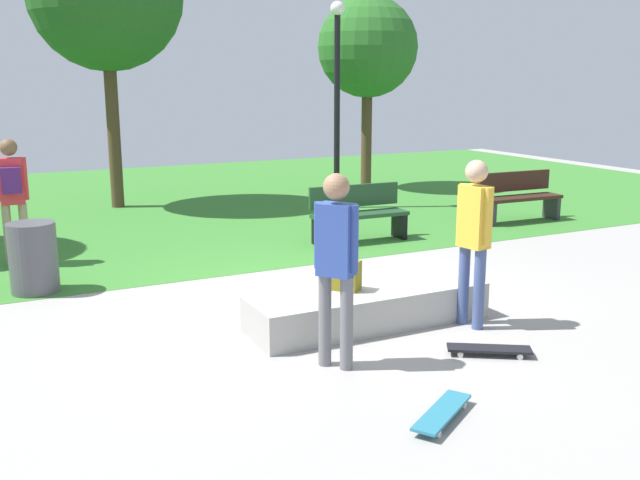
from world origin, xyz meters
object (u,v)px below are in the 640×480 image
object	(u,v)px
skater_performing_trick	(336,255)
skater_watching	(474,230)
backpack_on_ledge	(346,275)
skateboard_spare	(489,349)
skateboard_by_ledge	(442,412)
park_bench_far_right	(519,196)
pedestrian_with_backpack	(12,190)
lamp_post	(337,84)
park_bench_near_lamppost	(358,212)
trash_bin	(33,258)
tree_young_birch	(368,48)
concrete_ledge	(368,307)

from	to	relation	value
skater_performing_trick	skater_watching	world-z (taller)	skater_performing_trick
backpack_on_ledge	skateboard_spare	world-z (taller)	backpack_on_ledge
skater_watching	skateboard_by_ledge	world-z (taller)	skater_watching
park_bench_far_right	pedestrian_with_backpack	size ratio (longest dim) A/B	0.90
lamp_post	pedestrian_with_backpack	xyz separation A→B (m)	(-6.24, -2.00, -1.40)
skater_performing_trick	skateboard_by_ledge	world-z (taller)	skater_performing_trick
skater_watching	park_bench_near_lamppost	xyz separation A→B (m)	(0.99, 4.16, -0.58)
backpack_on_ledge	skateboard_spare	xyz separation A→B (m)	(0.79, -1.42, -0.49)
skater_performing_trick	park_bench_near_lamppost	xyz separation A→B (m)	(2.82, 4.51, -0.59)
park_bench_far_right	trash_bin	world-z (taller)	park_bench_far_right
park_bench_far_right	pedestrian_with_backpack	world-z (taller)	pedestrian_with_backpack
backpack_on_ledge	skater_watching	distance (m)	1.43
park_bench_far_right	tree_young_birch	size ratio (longest dim) A/B	0.36
backpack_on_ledge	pedestrian_with_backpack	distance (m)	5.32
backpack_on_ledge	park_bench_far_right	world-z (taller)	park_bench_far_right
backpack_on_ledge	trash_bin	xyz separation A→B (m)	(-2.87, 2.82, -0.11)
skater_watching	skateboard_by_ledge	distance (m)	2.52
backpack_on_ledge	park_bench_near_lamppost	distance (m)	4.13
lamp_post	skater_watching	bearing A→B (deg)	-106.90
skater_performing_trick	park_bench_far_right	distance (m)	7.85
tree_young_birch	skateboard_spare	bearing A→B (deg)	-114.03
tree_young_birch	trash_bin	size ratio (longest dim) A/B	5.05
park_bench_near_lamppost	lamp_post	size ratio (longest dim) A/B	0.40
pedestrian_with_backpack	trash_bin	bearing A→B (deg)	-87.79
concrete_ledge	trash_bin	world-z (taller)	trash_bin
park_bench_near_lamppost	tree_young_birch	bearing A→B (deg)	58.34
skateboard_by_ledge	park_bench_near_lamppost	bearing A→B (deg)	66.15
skateboard_by_ledge	tree_young_birch	size ratio (longest dim) A/B	0.18
pedestrian_with_backpack	skater_performing_trick	bearing A→B (deg)	-67.24
trash_bin	pedestrian_with_backpack	bearing A→B (deg)	92.21
backpack_on_ledge	lamp_post	world-z (taller)	lamp_post
concrete_ledge	trash_bin	distance (m)	4.25
skateboard_spare	pedestrian_with_backpack	xyz separation A→B (m)	(-3.72, 5.83, 1.02)
park_bench_far_right	skateboard_by_ledge	bearing A→B (deg)	-135.51
concrete_ledge	tree_young_birch	distance (m)	10.32
backpack_on_ledge	skateboard_by_ledge	distance (m)	2.41
skateboard_by_ledge	lamp_post	bearing A→B (deg)	66.85
backpack_on_ledge	skater_performing_trick	size ratio (longest dim) A/B	0.18
concrete_ledge	lamp_post	bearing A→B (deg)	64.57
skateboard_by_ledge	park_bench_far_right	world-z (taller)	park_bench_far_right
skater_performing_trick	pedestrian_with_backpack	size ratio (longest dim) A/B	1.01
skateboard_spare	lamp_post	distance (m)	8.57
skateboard_by_ledge	skateboard_spare	distance (m)	1.52
skater_performing_trick	tree_young_birch	size ratio (longest dim) A/B	0.41
skater_watching	park_bench_far_right	distance (m)	6.22
park_bench_far_right	trash_bin	xyz separation A→B (m)	(-8.51, -0.82, -0.04)
concrete_ledge	skateboard_by_ledge	distance (m)	2.31
concrete_ledge	park_bench_near_lamppost	world-z (taller)	park_bench_near_lamppost
skateboard_by_ledge	tree_young_birch	xyz separation A→B (m)	(5.59, 10.72, 3.21)
concrete_ledge	park_bench_near_lamppost	xyz separation A→B (m)	(1.95, 3.62, 0.29)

